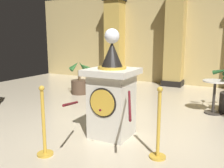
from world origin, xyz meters
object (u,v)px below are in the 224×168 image
pedestal_clock (112,95)px  stanchion_far (158,134)px  cafe_table (214,93)px  potted_palm_left (79,84)px  stanchion_near (44,131)px

pedestal_clock → stanchion_far: size_ratio=1.77×
pedestal_clock → cafe_table: 2.66m
pedestal_clock → cafe_table: (1.48, 2.20, -0.24)m
potted_palm_left → cafe_table: bearing=-3.6°
pedestal_clock → stanchion_near: 1.28m
potted_palm_left → cafe_table: potted_palm_left is taller
potted_palm_left → pedestal_clock: bearing=-45.4°
stanchion_far → potted_palm_left: (-3.37, 2.86, -0.07)m
potted_palm_left → cafe_table: (3.88, -0.24, 0.19)m
stanchion_near → stanchion_far: stanchion_far is taller
stanchion_near → stanchion_far: size_ratio=1.00×
stanchion_near → cafe_table: (2.02, 3.30, 0.12)m
stanchion_far → pedestal_clock: bearing=156.2°
pedestal_clock → cafe_table: pedestal_clock is taller
pedestal_clock → stanchion_near: bearing=-116.1°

